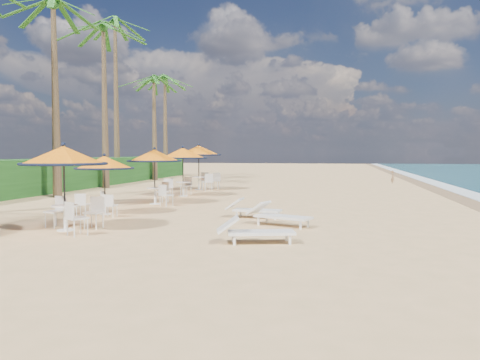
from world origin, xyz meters
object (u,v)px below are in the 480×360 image
(station_2, at_px, (156,161))
(station_4, at_px, (200,156))
(station_1, at_px, (103,170))
(lounger_far, at_px, (252,209))
(station_3, at_px, (182,158))
(station_0, at_px, (66,166))
(lounger_near, at_px, (253,231))
(lounger_mid, at_px, (277,215))

(station_2, height_order, station_4, station_4)
(station_1, distance_m, lounger_far, 5.37)
(station_2, distance_m, station_3, 3.63)
(station_0, distance_m, station_2, 6.77)
(station_1, relative_size, station_2, 0.89)
(station_2, bearing_deg, station_1, -98.59)
(station_1, relative_size, lounger_far, 1.14)
(station_1, distance_m, lounger_near, 7.36)
(station_2, distance_m, lounger_near, 9.43)
(station_2, distance_m, station_4, 7.52)
(station_0, xyz_separation_m, station_4, (-0.41, 14.28, 0.16))
(station_1, bearing_deg, station_0, -79.11)
(lounger_mid, xyz_separation_m, lounger_far, (-1.02, 1.46, -0.02))
(station_2, relative_size, station_4, 0.89)
(station_0, relative_size, station_3, 0.98)
(station_0, relative_size, station_2, 1.02)
(station_4, relative_size, lounger_far, 1.43)
(lounger_near, bearing_deg, station_4, 95.21)
(station_3, height_order, lounger_near, station_3)
(lounger_near, bearing_deg, lounger_far, 84.86)
(station_4, xyz_separation_m, lounger_mid, (6.02, -12.20, -1.63))
(station_4, bearing_deg, station_1, -91.15)
(lounger_near, height_order, lounger_mid, lounger_mid)
(lounger_near, bearing_deg, station_0, 156.28)
(station_3, distance_m, lounger_mid, 10.25)
(lounger_far, bearing_deg, lounger_near, -74.43)
(station_2, bearing_deg, lounger_near, -53.76)
(station_1, relative_size, lounger_mid, 1.04)
(station_1, distance_m, station_4, 11.01)
(station_1, height_order, station_4, station_4)
(station_4, height_order, lounger_far, station_4)
(lounger_near, bearing_deg, station_3, 100.68)
(station_3, xyz_separation_m, station_4, (-0.23, 3.88, 0.05))
(station_0, relative_size, lounger_far, 1.31)
(station_3, bearing_deg, station_2, -88.79)
(station_1, bearing_deg, lounger_near, -33.72)
(lounger_mid, bearing_deg, station_2, 162.17)
(station_0, xyz_separation_m, station_1, (-0.63, 3.29, -0.23))
(lounger_far, bearing_deg, station_1, -172.36)
(station_0, height_order, lounger_near, station_0)
(lounger_mid, relative_size, lounger_far, 1.09)
(station_0, xyz_separation_m, station_3, (-0.18, 10.40, 0.11))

